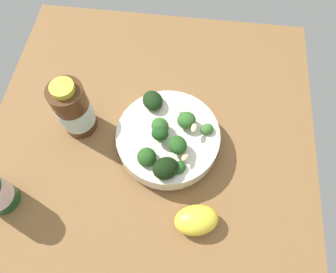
# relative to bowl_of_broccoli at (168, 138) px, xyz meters

# --- Properties ---
(ground_plane) EXTENTS (0.68, 0.68, 0.05)m
(ground_plane) POSITION_rel_bowl_of_broccoli_xyz_m (0.03, 0.04, -0.06)
(ground_plane) COLOR brown
(bowl_of_broccoli) EXTENTS (0.21, 0.20, 0.09)m
(bowl_of_broccoli) POSITION_rel_bowl_of_broccoli_xyz_m (0.00, 0.00, 0.00)
(bowl_of_broccoli) COLOR silver
(bowl_of_broccoli) RESTS_ON ground_plane
(lemon_wedge) EXTENTS (0.07, 0.09, 0.05)m
(lemon_wedge) POSITION_rel_bowl_of_broccoli_xyz_m (-0.15, -0.07, -0.01)
(lemon_wedge) COLOR yellow
(lemon_wedge) RESTS_ON ground_plane
(bottle_tall) EXTENTS (0.07, 0.07, 0.14)m
(bottle_tall) POSITION_rel_bowl_of_broccoli_xyz_m (0.03, 0.19, 0.03)
(bottle_tall) COLOR #472814
(bottle_tall) RESTS_ON ground_plane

